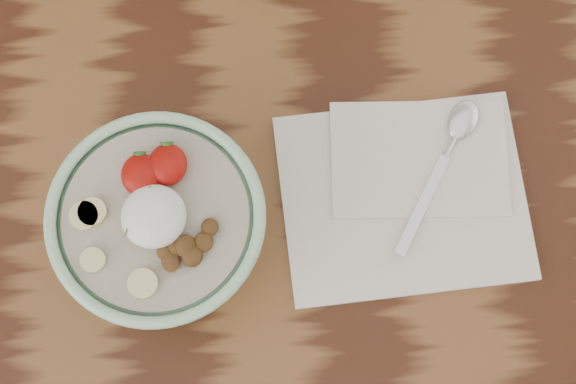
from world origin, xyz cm
name	(u,v)px	position (x,y,z in cm)	size (l,w,h in cm)	color
table	(179,340)	(0.00, 0.00, 65.70)	(160.00, 90.00, 75.00)	#381A0E
breakfast_bowl	(162,226)	(0.81, 10.30, 82.12)	(20.97, 20.97, 14.18)	#A0D7AE
napkin	(407,189)	(26.51, 13.99, 75.68)	(27.35, 22.60, 1.61)	white
spoon	(453,141)	(31.85, 18.77, 77.03)	(11.48, 17.54, 1.00)	silver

